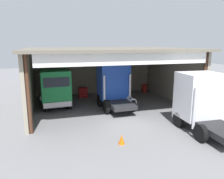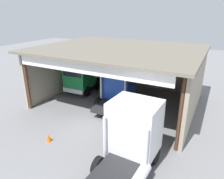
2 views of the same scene
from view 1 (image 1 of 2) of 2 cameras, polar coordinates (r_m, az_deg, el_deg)
name	(u,v)px [view 1 (image 1 of 2)]	position (r m, az deg, el deg)	size (l,w,h in m)	color
ground_plane	(126,124)	(15.50, 3.83, -9.03)	(80.00, 80.00, 0.00)	slate
workshop_shed	(105,65)	(20.31, -1.92, 6.53)	(13.80, 11.19, 5.19)	#9E937F
truck_green_yard_outside	(55,88)	(19.34, -14.81, 0.46)	(2.73, 4.48, 3.38)	#197F3D
truck_blue_center_bay	(114,86)	(18.79, 0.58, 0.99)	(2.71, 4.49, 3.79)	#1E47B7
truck_white_center_left_bay	(202,101)	(15.14, 22.71, -2.86)	(2.79, 5.01, 3.72)	white
oil_drum	(145,88)	(25.39, 8.60, 0.34)	(0.58, 0.58, 0.95)	#B21E19
tool_cart	(83,92)	(23.11, -7.69, -0.73)	(0.90, 0.60, 1.00)	red
traffic_cone	(122,139)	(12.50, 2.54, -13.01)	(0.36, 0.36, 0.56)	orange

